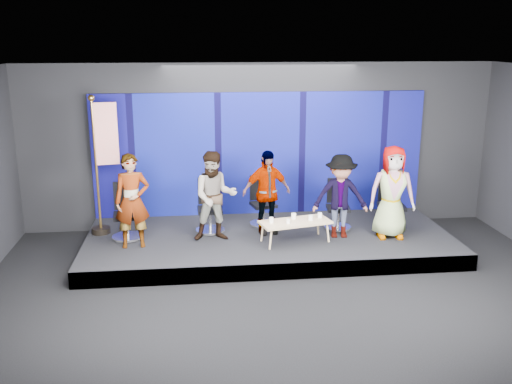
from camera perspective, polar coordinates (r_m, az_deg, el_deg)
ground at (r=8.92m, az=3.51°, el=-11.40°), size 10.00×10.00×0.00m
room_walls at (r=8.13m, az=3.78°, el=4.10°), size 10.02×8.02×3.51m
riser at (r=11.13m, az=1.32°, el=-4.99°), size 7.00×3.00×0.30m
backdrop at (r=12.12m, az=0.44°, el=3.83°), size 7.00×0.08×2.60m
chair_a at (r=11.06m, az=-12.80°, el=-2.78°), size 0.66×0.66×1.06m
panelist_a at (r=10.44m, az=-12.28°, el=-0.89°), size 0.67×0.48×1.72m
chair_b at (r=11.20m, az=-4.64°, el=-2.24°), size 0.60×0.60×1.05m
panelist_b at (r=10.58m, az=-4.13°, el=-0.43°), size 0.84×0.66×1.69m
chair_c at (r=11.55m, az=0.65°, el=-1.71°), size 0.68×0.68×1.01m
panelist_c at (r=10.94m, az=1.05°, el=-0.03°), size 1.02×0.60×1.64m
chair_d at (r=11.46m, az=8.17°, el=-2.03°), size 0.62×0.62×0.99m
panelist_d at (r=10.85m, az=8.43°, el=-0.42°), size 1.10×0.71×1.60m
chair_e at (r=11.64m, az=13.31°, el=-1.86°), size 0.67×0.67×1.09m
panelist_e at (r=11.01m, az=13.44°, el=-0.00°), size 0.92×0.65×1.76m
coffee_table at (r=10.60m, az=3.94°, el=-3.09°), size 1.39×0.83×0.40m
mug_a at (r=10.47m, az=1.54°, el=-2.83°), size 0.08×0.08×0.10m
mug_b at (r=10.44m, az=3.24°, el=-2.94°), size 0.07×0.07×0.08m
mug_c at (r=10.71m, az=3.78°, el=-2.42°), size 0.09×0.09×0.11m
mug_d at (r=10.65m, az=5.49°, el=-2.59°), size 0.08×0.08×0.10m
mug_e at (r=10.82m, az=6.39°, el=-2.32°), size 0.08×0.08×0.10m
flag_stand at (r=11.17m, az=-15.02°, el=2.95°), size 0.62×0.36×2.68m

